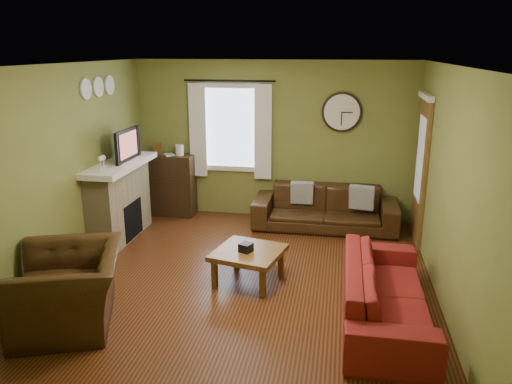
% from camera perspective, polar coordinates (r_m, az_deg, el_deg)
% --- Properties ---
extents(floor, '(4.60, 5.20, 0.00)m').
position_cam_1_polar(floor, '(6.25, -1.56, -10.27)').
color(floor, '#4D2510').
rests_on(floor, ground).
extents(ceiling, '(4.60, 5.20, 0.00)m').
position_cam_1_polar(ceiling, '(5.59, -1.77, 14.31)').
color(ceiling, white).
rests_on(ceiling, ground).
extents(wall_left, '(0.00, 5.20, 2.60)m').
position_cam_1_polar(wall_left, '(6.63, -21.54, 2.13)').
color(wall_left, olive).
rests_on(wall_left, ground).
extents(wall_right, '(0.00, 5.20, 2.60)m').
position_cam_1_polar(wall_right, '(5.79, 21.23, 0.23)').
color(wall_right, olive).
rests_on(wall_right, ground).
extents(wall_back, '(4.60, 0.00, 2.60)m').
position_cam_1_polar(wall_back, '(8.29, 1.96, 5.89)').
color(wall_back, olive).
rests_on(wall_back, ground).
extents(wall_front, '(4.60, 0.00, 2.60)m').
position_cam_1_polar(wall_front, '(3.43, -10.54, -9.74)').
color(wall_front, olive).
rests_on(wall_front, ground).
extents(fireplace, '(0.40, 1.40, 1.10)m').
position_cam_1_polar(fireplace, '(7.70, -15.33, -1.25)').
color(fireplace, tan).
rests_on(fireplace, floor).
extents(firebox, '(0.04, 0.60, 0.55)m').
position_cam_1_polar(firebox, '(7.70, -13.91, -3.10)').
color(firebox, black).
rests_on(firebox, fireplace).
extents(mantel, '(0.58, 1.60, 0.08)m').
position_cam_1_polar(mantel, '(7.54, -15.46, 3.02)').
color(mantel, white).
rests_on(mantel, fireplace).
extents(tv, '(0.08, 0.60, 0.35)m').
position_cam_1_polar(tv, '(7.62, -14.97, 4.84)').
color(tv, black).
rests_on(tv, mantel).
extents(tv_screen, '(0.02, 0.62, 0.36)m').
position_cam_1_polar(tv_screen, '(7.58, -14.45, 5.25)').
color(tv_screen, '#994C3F').
rests_on(tv_screen, mantel).
extents(medallion_left, '(0.28, 0.28, 0.03)m').
position_cam_1_polar(medallion_left, '(7.16, -18.88, 11.09)').
color(medallion_left, white).
rests_on(medallion_left, wall_left).
extents(medallion_mid, '(0.28, 0.28, 0.03)m').
position_cam_1_polar(medallion_mid, '(7.47, -17.59, 11.37)').
color(medallion_mid, white).
rests_on(medallion_mid, wall_left).
extents(medallion_right, '(0.28, 0.28, 0.03)m').
position_cam_1_polar(medallion_right, '(7.78, -16.41, 11.63)').
color(medallion_right, white).
rests_on(medallion_right, wall_left).
extents(window_pane, '(1.00, 0.02, 1.30)m').
position_cam_1_polar(window_pane, '(8.36, -2.84, 7.36)').
color(window_pane, silver).
rests_on(window_pane, wall_back).
extents(curtain_rod, '(0.03, 0.03, 1.50)m').
position_cam_1_polar(curtain_rod, '(8.18, -3.07, 12.58)').
color(curtain_rod, black).
rests_on(curtain_rod, wall_back).
extents(curtain_left, '(0.28, 0.04, 1.55)m').
position_cam_1_polar(curtain_left, '(8.41, -6.67, 6.98)').
color(curtain_left, white).
rests_on(curtain_left, wall_back).
extents(curtain_right, '(0.28, 0.04, 1.55)m').
position_cam_1_polar(curtain_right, '(8.17, 0.81, 6.81)').
color(curtain_right, white).
rests_on(curtain_right, wall_back).
extents(wall_clock, '(0.64, 0.06, 0.64)m').
position_cam_1_polar(wall_clock, '(8.09, 9.78, 8.99)').
color(wall_clock, white).
rests_on(wall_clock, wall_back).
extents(door, '(0.05, 0.90, 2.10)m').
position_cam_1_polar(door, '(7.61, 18.30, 2.21)').
color(door, brown).
rests_on(door, floor).
extents(bookshelf, '(0.88, 0.38, 1.05)m').
position_cam_1_polar(bookshelf, '(8.65, -9.94, 0.82)').
color(bookshelf, black).
rests_on(bookshelf, floor).
extents(book, '(0.25, 0.26, 0.02)m').
position_cam_1_polar(book, '(8.47, -10.36, 3.50)').
color(book, brown).
rests_on(book, bookshelf).
extents(sofa_brown, '(2.25, 0.88, 0.66)m').
position_cam_1_polar(sofa_brown, '(8.00, 7.89, -1.81)').
color(sofa_brown, '#311E0E').
rests_on(sofa_brown, floor).
extents(pillow_left, '(0.36, 0.11, 0.36)m').
position_cam_1_polar(pillow_left, '(8.01, 5.28, -0.06)').
color(pillow_left, '#989CA5').
rests_on(pillow_left, sofa_brown).
extents(pillow_right, '(0.39, 0.19, 0.37)m').
position_cam_1_polar(pillow_right, '(7.89, 11.98, -0.61)').
color(pillow_right, '#989CA5').
rests_on(pillow_right, sofa_brown).
extents(sofa_red, '(0.85, 2.18, 0.64)m').
position_cam_1_polar(sofa_red, '(5.50, 14.59, -10.99)').
color(sofa_red, maroon).
rests_on(sofa_red, floor).
extents(armchair, '(1.41, 1.50, 0.78)m').
position_cam_1_polar(armchair, '(5.58, -20.63, -10.34)').
color(armchair, '#311E0E').
rests_on(armchair, floor).
extents(coffee_table, '(0.93, 0.93, 0.41)m').
position_cam_1_polar(coffee_table, '(6.18, -0.83, -8.44)').
color(coffee_table, brown).
rests_on(coffee_table, floor).
extents(tissue_box, '(0.18, 0.18, 0.11)m').
position_cam_1_polar(tissue_box, '(6.06, -1.15, -6.96)').
color(tissue_box, black).
rests_on(tissue_box, coffee_table).
extents(wine_glass_a, '(0.07, 0.07, 0.20)m').
position_cam_1_polar(wine_glass_a, '(7.01, -17.34, 3.08)').
color(wine_glass_a, white).
rests_on(wine_glass_a, mantel).
extents(wine_glass_b, '(0.07, 0.07, 0.20)m').
position_cam_1_polar(wine_glass_b, '(7.08, -17.03, 3.22)').
color(wine_glass_b, white).
rests_on(wine_glass_b, mantel).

